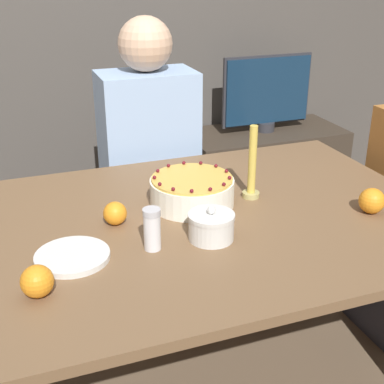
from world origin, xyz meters
name	(u,v)px	position (x,y,z in m)	size (l,w,h in m)	color
dining_table	(174,247)	(0.00, 0.00, 0.64)	(1.69, 1.05, 0.73)	brown
cake	(192,191)	(0.10, 0.10, 0.78)	(0.27, 0.27, 0.11)	white
sugar_bowl	(211,226)	(0.07, -0.14, 0.77)	(0.13, 0.13, 0.10)	silver
sugar_shaker	(152,229)	(-0.11, -0.14, 0.79)	(0.05, 0.05, 0.12)	white
plate_stack	(72,256)	(-0.32, -0.11, 0.74)	(0.20, 0.20, 0.02)	silver
candle	(252,169)	(0.30, 0.08, 0.83)	(0.06, 0.06, 0.25)	tan
orange_fruit_0	(37,281)	(-0.42, -0.26, 0.77)	(0.08, 0.08, 0.08)	orange
orange_fruit_1	(115,213)	(-0.17, 0.05, 0.77)	(0.07, 0.07, 0.07)	orange
orange_fruit_2	(372,201)	(0.60, -0.16, 0.77)	(0.08, 0.08, 0.08)	orange
person_man_blue_shirt	(150,182)	(0.13, 0.72, 0.55)	(0.40, 0.34, 1.26)	#595960
side_cabinet	(262,179)	(0.92, 1.15, 0.29)	(0.87, 0.42, 0.58)	#382D23
tv_monitor	(267,92)	(0.92, 1.15, 0.80)	(0.51, 0.10, 0.41)	#2D2D33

